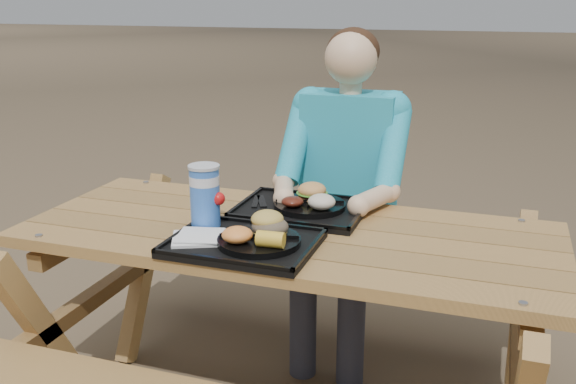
% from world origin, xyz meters
% --- Properties ---
extents(picnic_table, '(1.80, 1.49, 0.75)m').
position_xyz_m(picnic_table, '(0.00, 0.00, 0.38)').
color(picnic_table, '#999999').
rests_on(picnic_table, ground).
extents(tray_near, '(0.45, 0.35, 0.02)m').
position_xyz_m(tray_near, '(-0.08, -0.20, 0.76)').
color(tray_near, black).
rests_on(tray_near, picnic_table).
extents(tray_far, '(0.45, 0.35, 0.02)m').
position_xyz_m(tray_far, '(-0.01, 0.17, 0.76)').
color(tray_far, black).
rests_on(tray_far, picnic_table).
extents(plate_near, '(0.26, 0.26, 0.02)m').
position_xyz_m(plate_near, '(-0.02, -0.21, 0.78)').
color(plate_near, black).
rests_on(plate_near, tray_near).
extents(plate_far, '(0.26, 0.26, 0.02)m').
position_xyz_m(plate_far, '(0.02, 0.18, 0.78)').
color(plate_far, black).
rests_on(plate_far, tray_far).
extents(napkin_stack, '(0.19, 0.19, 0.02)m').
position_xyz_m(napkin_stack, '(-0.23, -0.24, 0.78)').
color(napkin_stack, white).
rests_on(napkin_stack, tray_near).
extents(soda_cup, '(0.10, 0.10, 0.20)m').
position_xyz_m(soda_cup, '(-0.25, -0.11, 0.87)').
color(soda_cup, blue).
rests_on(soda_cup, tray_near).
extents(condiment_bbq, '(0.04, 0.04, 0.03)m').
position_xyz_m(condiment_bbq, '(-0.09, -0.07, 0.78)').
color(condiment_bbq, '#331005').
rests_on(condiment_bbq, tray_near).
extents(condiment_mustard, '(0.04, 0.04, 0.03)m').
position_xyz_m(condiment_mustard, '(-0.01, -0.09, 0.78)').
color(condiment_mustard, gold).
rests_on(condiment_mustard, tray_near).
extents(sandwich, '(0.11, 0.11, 0.11)m').
position_xyz_m(sandwich, '(-0.00, -0.16, 0.85)').
color(sandwich, gold).
rests_on(sandwich, plate_near).
extents(mac_cheese, '(0.09, 0.09, 0.05)m').
position_xyz_m(mac_cheese, '(-0.07, -0.26, 0.81)').
color(mac_cheese, '#FF9E43').
rests_on(mac_cheese, plate_near).
extents(corn_cob, '(0.09, 0.09, 0.05)m').
position_xyz_m(corn_cob, '(0.04, -0.27, 0.81)').
color(corn_cob, yellow).
rests_on(corn_cob, plate_near).
extents(cutlery_far, '(0.09, 0.14, 0.01)m').
position_xyz_m(cutlery_far, '(-0.17, 0.19, 0.77)').
color(cutlery_far, black).
rests_on(cutlery_far, tray_far).
extents(burger, '(0.11, 0.11, 0.10)m').
position_xyz_m(burger, '(0.02, 0.23, 0.84)').
color(burger, '#D6924B').
rests_on(burger, plate_far).
extents(baked_beans, '(0.08, 0.08, 0.04)m').
position_xyz_m(baked_beans, '(-0.02, 0.12, 0.81)').
color(baked_beans, '#541C10').
rests_on(baked_beans, plate_far).
extents(potato_salad, '(0.10, 0.10, 0.05)m').
position_xyz_m(potato_salad, '(0.08, 0.12, 0.82)').
color(potato_salad, beige).
rests_on(potato_salad, plate_far).
extents(diner, '(0.48, 0.84, 1.28)m').
position_xyz_m(diner, '(0.06, 0.60, 0.64)').
color(diner, '#1AADBC').
rests_on(diner, ground).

